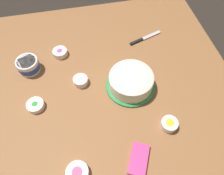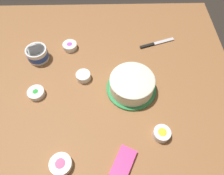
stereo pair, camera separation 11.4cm
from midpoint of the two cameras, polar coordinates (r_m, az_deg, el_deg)
name	(u,v)px [view 1 (the left image)]	position (r m, az deg, el deg)	size (l,w,h in m)	color
ground_plane	(102,93)	(1.16, -5.53, -1.84)	(1.54, 1.54, 0.00)	#936038
frosted_cake	(131,81)	(1.14, 2.31, 1.50)	(0.27, 0.27, 0.11)	#339351
frosting_tub	(28,65)	(1.33, -23.98, 5.35)	(0.13, 0.13, 0.08)	white
spreading_knife	(143,39)	(1.42, 5.97, 12.77)	(0.09, 0.23, 0.01)	silver
sprinkle_bowl_pink	(77,173)	(1.01, -12.76, -21.79)	(0.10, 0.10, 0.04)	white
sprinkle_bowl_yellow	(169,124)	(1.07, 12.26, -9.87)	(0.08, 0.08, 0.04)	white
sprinkle_bowl_green	(35,105)	(1.19, -22.57, -4.65)	(0.09, 0.09, 0.03)	white
sprinkle_bowl_blue	(81,81)	(1.20, -11.17, 1.60)	(0.08, 0.08, 0.04)	white
sprinkle_bowl_rainbow	(60,52)	(1.36, -16.21, 8.93)	(0.09, 0.09, 0.04)	white
candy_box_lower	(139,159)	(1.01, 3.90, -19.07)	(0.15, 0.08, 0.02)	#E53D8E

